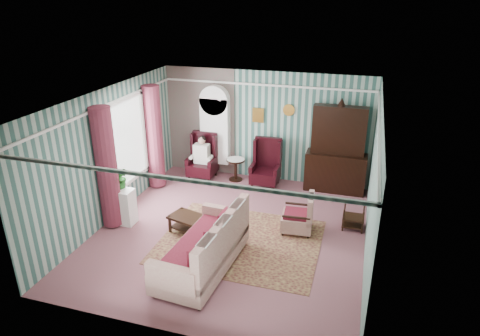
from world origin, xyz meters
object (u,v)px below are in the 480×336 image
(bookcase, at_px, (215,136))
(coffee_table, at_px, (190,225))
(seated_woman, at_px, (202,158))
(floral_armchair, at_px, (297,211))
(sofa, at_px, (202,248))
(round_side_table, at_px, (236,170))
(wingback_right, at_px, (265,164))
(nest_table, at_px, (353,217))
(plant_stand, at_px, (122,206))
(dresser_hutch, at_px, (337,147))
(wingback_left, at_px, (202,157))

(bookcase, bearing_deg, coffee_table, -80.34)
(seated_woman, xyz_separation_m, floral_armchair, (2.93, -2.00, -0.11))
(seated_woman, bearing_deg, sofa, -68.61)
(bookcase, distance_m, round_side_table, 1.07)
(wingback_right, height_order, nest_table, wingback_right)
(nest_table, height_order, floral_armchair, floral_armchair)
(bookcase, xyz_separation_m, plant_stand, (-1.05, -3.14, -0.72))
(seated_woman, distance_m, nest_table, 4.37)
(wingback_right, bearing_deg, coffee_table, -109.53)
(dresser_hutch, height_order, plant_stand, dresser_hutch)
(sofa, bearing_deg, round_side_table, 12.95)
(wingback_left, distance_m, nest_table, 4.37)
(sofa, relative_size, floral_armchair, 2.36)
(bookcase, height_order, wingback_right, bookcase)
(coffee_table, bearing_deg, wingback_right, 70.47)
(seated_woman, height_order, floral_armchair, seated_woman)
(wingback_right, height_order, sofa, wingback_right)
(dresser_hutch, bearing_deg, sofa, -115.86)
(bookcase, relative_size, seated_woman, 1.90)
(wingback_left, bearing_deg, dresser_hutch, 4.41)
(bookcase, bearing_deg, floral_armchair, -41.70)
(bookcase, height_order, round_side_table, bookcase)
(wingback_left, relative_size, nest_table, 2.31)
(plant_stand, xyz_separation_m, floral_armchair, (3.73, 0.75, 0.08))
(bookcase, bearing_deg, dresser_hutch, -2.11)
(sofa, bearing_deg, floral_armchair, -33.22)
(nest_table, distance_m, plant_stand, 5.02)
(bookcase, xyz_separation_m, round_side_table, (0.65, -0.24, -0.82))
(nest_table, distance_m, sofa, 3.45)
(dresser_hutch, distance_m, round_side_table, 2.75)
(sofa, height_order, floral_armchair, floral_armchair)
(plant_stand, bearing_deg, seated_woman, 73.78)
(coffee_table, bearing_deg, plant_stand, -179.34)
(floral_armchair, xyz_separation_m, coffee_table, (-2.15, -0.74, -0.29))
(bookcase, bearing_deg, seated_woman, -122.66)
(seated_woman, relative_size, floral_armchair, 1.23)
(seated_woman, height_order, round_side_table, seated_woman)
(seated_woman, xyz_separation_m, sofa, (1.51, -3.84, -0.14))
(dresser_hutch, xyz_separation_m, wingback_right, (-1.75, -0.27, -0.55))
(coffee_table, bearing_deg, bookcase, 99.66)
(bookcase, relative_size, coffee_table, 2.67)
(round_side_table, bearing_deg, sofa, -81.38)
(dresser_hutch, xyz_separation_m, round_side_table, (-2.60, -0.12, -0.88))
(round_side_table, height_order, floral_armchair, floral_armchair)
(nest_table, height_order, sofa, sofa)
(wingback_right, xyz_separation_m, plant_stand, (-2.55, -2.75, -0.22))
(sofa, distance_m, coffee_table, 1.35)
(dresser_hutch, distance_m, plant_stand, 5.31)
(dresser_hutch, xyz_separation_m, coffee_table, (-2.72, -3.00, -0.99))
(wingback_right, bearing_deg, seated_woman, 180.00)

